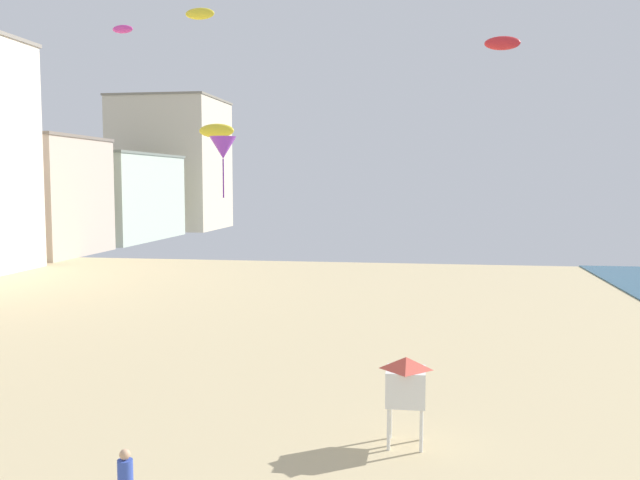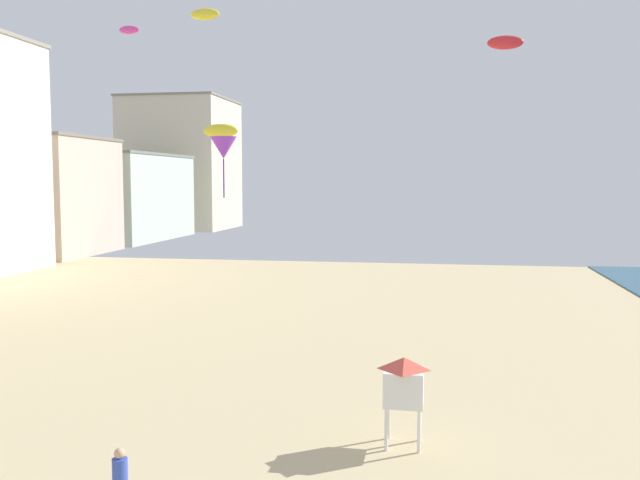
# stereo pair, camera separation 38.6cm
# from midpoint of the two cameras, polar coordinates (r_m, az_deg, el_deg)

# --- Properties ---
(boardwalk_hotel_far) EXTENTS (11.73, 13.03, 11.94)m
(boardwalk_hotel_far) POSITION_cam_midpoint_polar(r_m,az_deg,el_deg) (75.36, -22.88, 3.40)
(boardwalk_hotel_far) COLOR #C6B29E
(boardwalk_hotel_far) RESTS_ON ground
(boardwalk_hotel_distant) EXTENTS (12.04, 20.34, 10.89)m
(boardwalk_hotel_distant) POSITION_cam_midpoint_polar(r_m,az_deg,el_deg) (91.11, -16.93, 3.45)
(boardwalk_hotel_distant) COLOR #B7C6B2
(boardwalk_hotel_distant) RESTS_ON ground
(boardwalk_hotel_furthest) EXTENTS (15.32, 15.70, 20.14)m
(boardwalk_hotel_furthest) POSITION_cam_midpoint_polar(r_m,az_deg,el_deg) (110.18, -12.27, 6.18)
(boardwalk_hotel_furthest) COLOR beige
(boardwalk_hotel_furthest) RESTS_ON ground
(lifeguard_stand) EXTENTS (1.10, 1.10, 2.55)m
(lifeguard_stand) POSITION_cam_midpoint_polar(r_m,az_deg,el_deg) (19.92, 6.57, -11.59)
(lifeguard_stand) COLOR white
(lifeguard_stand) RESTS_ON ground
(kite_red_parafoil) EXTENTS (1.39, 0.39, 0.54)m
(kite_red_parafoil) POSITION_cam_midpoint_polar(r_m,az_deg,el_deg) (28.87, 14.50, 15.52)
(kite_red_parafoil) COLOR red
(kite_magenta_parafoil) EXTENTS (1.26, 0.35, 0.49)m
(kite_magenta_parafoil) POSITION_cam_midpoint_polar(r_m,az_deg,el_deg) (43.89, -16.29, 16.43)
(kite_magenta_parafoil) COLOR #DB3D9E
(kite_purple_delta_2) EXTENTS (0.90, 0.90, 2.04)m
(kite_purple_delta_2) POSITION_cam_midpoint_polar(r_m,az_deg,el_deg) (23.34, -8.52, 7.57)
(kite_purple_delta_2) COLOR purple
(kite_yellow_parafoil) EXTENTS (1.75, 0.49, 0.68)m
(kite_yellow_parafoil) POSITION_cam_midpoint_polar(r_m,az_deg,el_deg) (34.33, -8.90, 8.94)
(kite_yellow_parafoil) COLOR yellow
(kite_yellow_parafoil_2) EXTENTS (1.60, 0.44, 0.62)m
(kite_yellow_parafoil_2) POSITION_cam_midpoint_polar(r_m,az_deg,el_deg) (39.10, -10.22, 17.98)
(kite_yellow_parafoil_2) COLOR yellow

